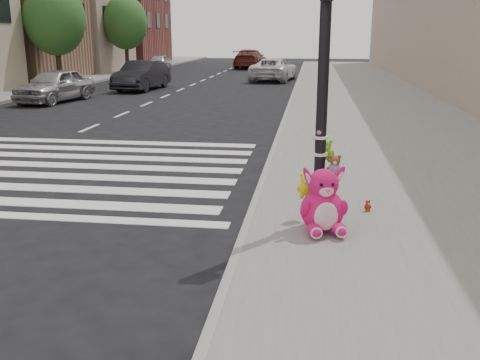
% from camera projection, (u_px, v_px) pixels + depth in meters
% --- Properties ---
extents(ground, '(120.00, 120.00, 0.00)m').
position_uv_depth(ground, '(110.00, 270.00, 6.76)').
color(ground, black).
rests_on(ground, ground).
extents(sidewalk_near, '(7.00, 80.00, 0.14)m').
position_uv_depth(sidewalk_near, '(398.00, 133.00, 15.66)').
color(sidewalk_near, slate).
rests_on(sidewalk_near, ground).
extents(sidewalk_far, '(6.00, 80.00, 0.14)m').
position_uv_depth(sidewalk_far, '(1.00, 90.00, 27.59)').
color(sidewalk_far, slate).
rests_on(sidewalk_far, ground).
extents(curb_edge, '(0.12, 80.00, 0.15)m').
position_uv_depth(curb_edge, '(281.00, 131.00, 16.10)').
color(curb_edge, gray).
rests_on(curb_edge, ground).
extents(crosswalk, '(11.00, 6.00, 0.01)m').
position_uv_depth(crosswalk, '(6.00, 163.00, 12.30)').
color(crosswalk, silver).
rests_on(crosswalk, ground).
extents(bld_far_c, '(6.00, 8.00, 8.00)m').
position_uv_depth(bld_far_c, '(18.00, 15.00, 32.54)').
color(bld_far_c, '#92684E').
rests_on(bld_far_c, ground).
extents(bld_far_d, '(6.00, 8.00, 10.00)m').
position_uv_depth(bld_far_d, '(79.00, 5.00, 40.87)').
color(bld_far_d, tan).
rests_on(bld_far_d, ground).
extents(bld_far_e, '(6.00, 10.00, 9.00)m').
position_uv_depth(bld_far_e, '(127.00, 16.00, 51.52)').
color(bld_far_e, brown).
rests_on(bld_far_e, ground).
extents(signal_pole, '(0.68, 0.48, 4.00)m').
position_uv_depth(signal_pole, '(322.00, 112.00, 7.68)').
color(signal_pole, black).
rests_on(signal_pole, sidewalk_near).
extents(tree_far_b, '(3.20, 3.20, 5.44)m').
position_uv_depth(tree_far_b, '(55.00, 19.00, 28.26)').
color(tree_far_b, '#382619').
rests_on(tree_far_b, sidewalk_far).
extents(tree_far_c, '(3.20, 3.20, 5.44)m').
position_uv_depth(tree_far_c, '(125.00, 23.00, 38.77)').
color(tree_far_c, '#382619').
rests_on(tree_far_c, sidewalk_far).
extents(pink_bunny, '(0.75, 0.83, 0.98)m').
position_uv_depth(pink_bunny, '(323.00, 205.00, 7.59)').
color(pink_bunny, '#DF1268').
rests_on(pink_bunny, sidewalk_near).
extents(red_teddy, '(0.15, 0.12, 0.19)m').
position_uv_depth(red_teddy, '(368.00, 206.00, 8.55)').
color(red_teddy, '#AA2811').
rests_on(red_teddy, sidewalk_near).
extents(car_silver_far, '(2.35, 4.45, 1.44)m').
position_uv_depth(car_silver_far, '(55.00, 85.00, 23.20)').
color(car_silver_far, '#B0B0B5').
rests_on(car_silver_far, ground).
extents(car_dark_far, '(2.00, 4.70, 1.51)m').
position_uv_depth(car_dark_far, '(142.00, 75.00, 28.21)').
color(car_dark_far, black).
rests_on(car_dark_far, ground).
extents(car_white_near, '(2.97, 5.31, 1.40)m').
position_uv_depth(car_white_near, '(274.00, 69.00, 33.69)').
color(car_white_near, silver).
rests_on(car_white_near, ground).
extents(car_maroon_near, '(2.56, 5.59, 1.58)m').
position_uv_depth(car_maroon_near, '(250.00, 59.00, 45.86)').
color(car_maroon_near, maroon).
rests_on(car_maroon_near, ground).
extents(car_silver_deep, '(1.72, 3.88, 1.30)m').
position_uv_depth(car_silver_deep, '(158.00, 63.00, 42.57)').
color(car_silver_deep, '#9F9FA3').
rests_on(car_silver_deep, ground).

